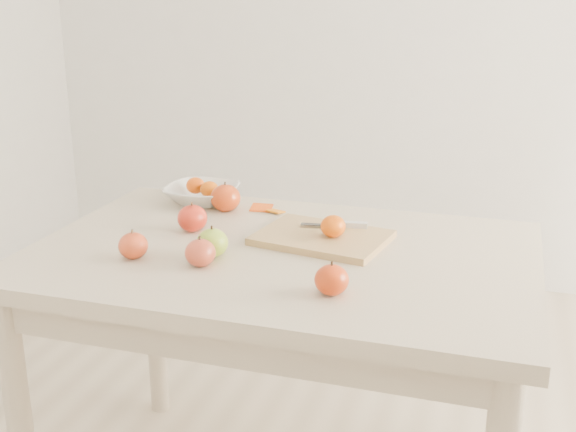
% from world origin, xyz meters
% --- Properties ---
extents(table, '(1.20, 0.80, 0.75)m').
position_xyz_m(table, '(0.00, 0.00, 0.65)').
color(table, beige).
rests_on(table, ground).
extents(cutting_board, '(0.35, 0.28, 0.02)m').
position_xyz_m(cutting_board, '(0.08, 0.09, 0.76)').
color(cutting_board, tan).
rests_on(cutting_board, table).
extents(board_tangerine, '(0.06, 0.06, 0.05)m').
position_xyz_m(board_tangerine, '(0.11, 0.08, 0.80)').
color(board_tangerine, '#E95008').
rests_on(board_tangerine, cutting_board).
extents(fruit_bowl, '(0.21, 0.21, 0.05)m').
position_xyz_m(fruit_bowl, '(-0.34, 0.31, 0.78)').
color(fruit_bowl, white).
rests_on(fruit_bowl, table).
extents(bowl_tangerine_near, '(0.05, 0.05, 0.05)m').
position_xyz_m(bowl_tangerine_near, '(-0.37, 0.32, 0.80)').
color(bowl_tangerine_near, '#CA5007').
rests_on(bowl_tangerine_near, fruit_bowl).
extents(bowl_tangerine_far, '(0.05, 0.05, 0.05)m').
position_xyz_m(bowl_tangerine_far, '(-0.31, 0.29, 0.80)').
color(bowl_tangerine_far, '#DF4F07').
rests_on(bowl_tangerine_far, fruit_bowl).
extents(orange_peel_a, '(0.06, 0.05, 0.01)m').
position_xyz_m(orange_peel_a, '(-0.15, 0.29, 0.75)').
color(orange_peel_a, '#E14F0F').
rests_on(orange_peel_a, table).
extents(orange_peel_b, '(0.05, 0.05, 0.01)m').
position_xyz_m(orange_peel_b, '(-0.11, 0.28, 0.75)').
color(orange_peel_b, orange).
rests_on(orange_peel_b, table).
extents(paring_knife, '(0.17, 0.06, 0.01)m').
position_xyz_m(paring_knife, '(0.12, 0.16, 0.78)').
color(paring_knife, silver).
rests_on(paring_knife, cutting_board).
extents(apple_green, '(0.08, 0.08, 0.07)m').
position_xyz_m(apple_green, '(-0.14, -0.09, 0.78)').
color(apple_green, '#689922').
rests_on(apple_green, table).
extents(apple_red_e, '(0.07, 0.07, 0.06)m').
position_xyz_m(apple_red_e, '(0.18, -0.22, 0.78)').
color(apple_red_e, '#9D0D08').
rests_on(apple_red_e, table).
extents(apple_red_a, '(0.09, 0.09, 0.08)m').
position_xyz_m(apple_red_a, '(-0.25, 0.25, 0.79)').
color(apple_red_a, '#950A0C').
rests_on(apple_red_a, table).
extents(apple_red_d, '(0.07, 0.07, 0.06)m').
position_xyz_m(apple_red_d, '(-0.31, -0.16, 0.78)').
color(apple_red_d, '#97020A').
rests_on(apple_red_d, table).
extents(apple_red_c, '(0.07, 0.07, 0.06)m').
position_xyz_m(apple_red_c, '(-0.14, -0.15, 0.78)').
color(apple_red_c, '#A31E27').
rests_on(apple_red_c, table).
extents(apple_red_b, '(0.08, 0.08, 0.07)m').
position_xyz_m(apple_red_b, '(-0.26, 0.06, 0.78)').
color(apple_red_b, '#9F040D').
rests_on(apple_red_b, table).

